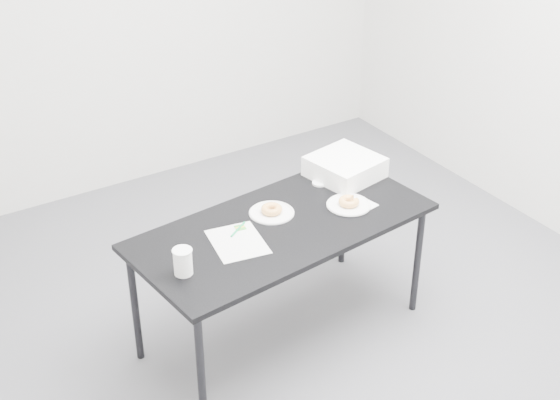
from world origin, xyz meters
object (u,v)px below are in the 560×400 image
pen (238,229)px  coffee_cup (183,262)px  plate_far (272,213)px  bakery_box (345,167)px  table (282,232)px  donut_near (349,201)px  plate_near (349,205)px  scorecard (238,242)px  donut_far (272,209)px

pen → coffee_cup: bearing=172.1°
plate_far → bakery_box: size_ratio=0.68×
table → pen: 0.23m
donut_near → plate_near: bearing=0.0°
scorecard → pen: (0.05, 0.09, 0.01)m
table → scorecard: bearing=179.2°
table → bakery_box: size_ratio=4.66×
donut_near → coffee_cup: 0.97m
bakery_box → table: bearing=-167.7°
donut_far → bakery_box: size_ratio=0.32×
scorecard → coffee_cup: 0.34m
donut_near → donut_far: bearing=158.3°
pen → plate_far: bearing=-20.6°
table → pen: (-0.21, 0.06, 0.06)m
bakery_box → plate_far: bearing=-178.0°
scorecard → plate_near: (0.64, -0.01, 0.00)m
pen → donut_far: 0.23m
table → plate_near: (0.37, -0.04, 0.06)m
plate_near → plate_far: plate_near is taller
table → donut_near: 0.38m
donut_far → plate_far: bearing=0.0°
plate_far → donut_far: size_ratio=2.13×
plate_far → coffee_cup: (-0.60, -0.23, 0.06)m
pen → bakery_box: size_ratio=0.42×
plate_far → table: bearing=-93.2°
donut_near → plate_far: donut_near is taller
donut_near → bakery_box: 0.32m
plate_near → donut_near: 0.02m
table → plate_near: plate_near is taller
table → donut_near: bearing=-11.8°
table → pen: pen is taller
pen → plate_near: size_ratio=0.62×
scorecard → donut_far: 0.30m
table → plate_near: bearing=-11.8°
plate_near → donut_far: donut_far is taller
scorecard → bakery_box: (0.81, 0.26, 0.05)m
table → plate_near: size_ratio=6.88×
plate_near → bakery_box: bakery_box is taller
table → donut_far: (0.01, 0.11, 0.08)m
pen → donut_far: (0.22, 0.05, 0.02)m
donut_far → bakery_box: bearing=12.7°
plate_far → coffee_cup: 0.64m
plate_near → donut_far: (-0.37, 0.15, 0.02)m
table → coffee_cup: size_ratio=12.35×
plate_near → scorecard: bearing=179.0°
table → bakery_box: (0.54, 0.23, 0.11)m
plate_far → donut_far: bearing=0.0°
pen → plate_near: 0.60m
table → bakery_box: bakery_box is taller
table → plate_far: bearing=80.5°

